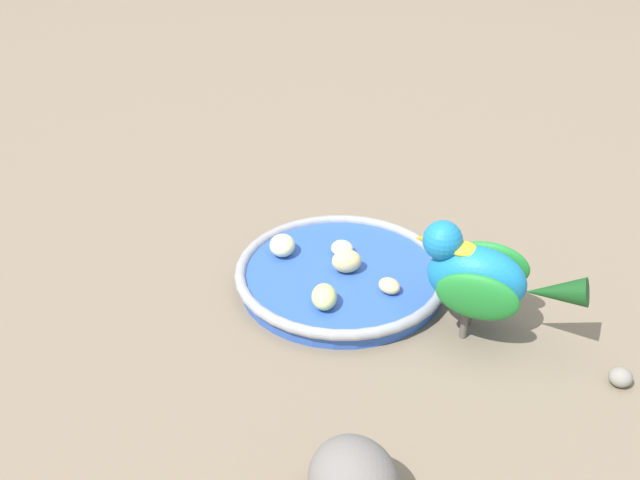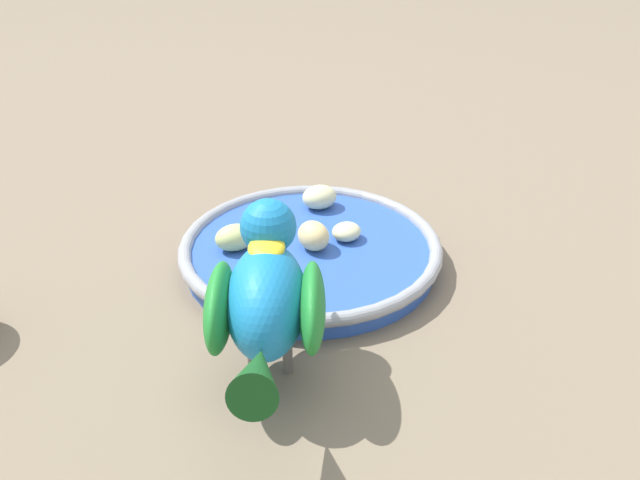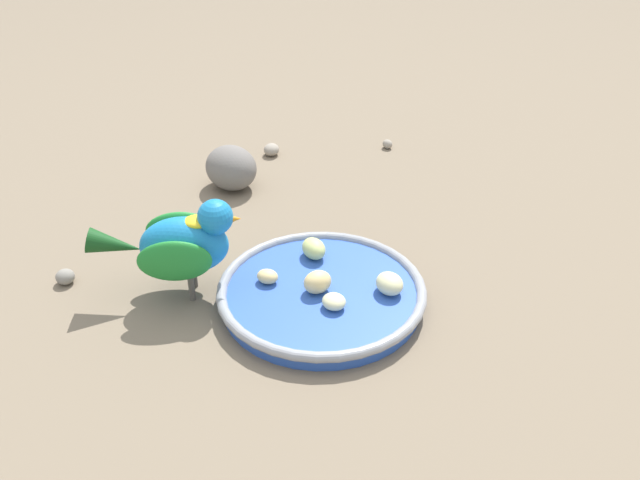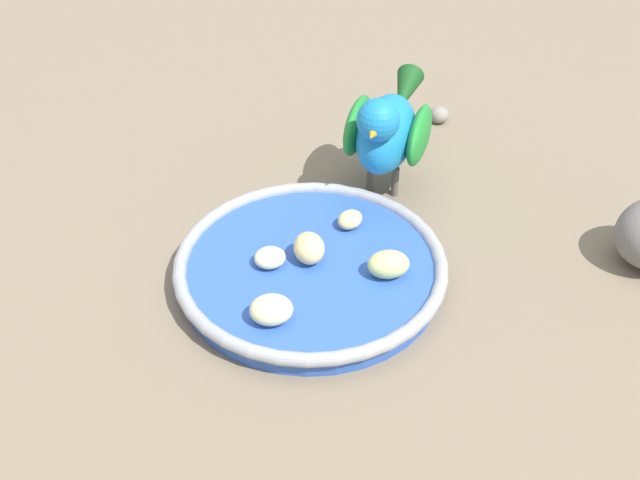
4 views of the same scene
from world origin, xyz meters
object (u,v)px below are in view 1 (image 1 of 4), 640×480
(apple_piece_2, at_px, (347,261))
(apple_piece_4, at_px, (389,286))
(apple_piece_0, at_px, (324,297))
(pebble_0, at_px, (621,377))
(apple_piece_1, at_px, (342,248))
(apple_piece_3, at_px, (282,245))
(parrot, at_px, (480,276))
(feeding_bowl, at_px, (341,275))

(apple_piece_2, bearing_deg, apple_piece_4, 41.97)
(apple_piece_0, relative_size, pebble_0, 1.60)
(apple_piece_0, distance_m, pebble_0, 0.29)
(apple_piece_1, height_order, pebble_0, apple_piece_1)
(apple_piece_3, relative_size, parrot, 0.21)
(apple_piece_0, bearing_deg, parrot, 77.19)
(apple_piece_3, bearing_deg, apple_piece_0, 19.51)
(apple_piece_0, xyz_separation_m, apple_piece_1, (-0.09, 0.03, -0.00))
(apple_piece_0, relative_size, apple_piece_1, 1.31)
(pebble_0, bearing_deg, feeding_bowl, -128.03)
(feeding_bowl, distance_m, apple_piece_2, 0.02)
(apple_piece_1, height_order, apple_piece_3, apple_piece_3)
(parrot, bearing_deg, apple_piece_3, -8.75)
(feeding_bowl, distance_m, apple_piece_3, 0.08)
(apple_piece_0, height_order, pebble_0, apple_piece_0)
(apple_piece_4, height_order, pebble_0, apple_piece_4)
(apple_piece_3, distance_m, apple_piece_4, 0.14)
(apple_piece_2, bearing_deg, parrot, 50.98)
(parrot, distance_m, pebble_0, 0.16)
(apple_piece_0, distance_m, parrot, 0.16)
(apple_piece_0, bearing_deg, apple_piece_3, -160.49)
(apple_piece_3, xyz_separation_m, apple_piece_4, (0.08, 0.11, -0.00))
(apple_piece_2, distance_m, apple_piece_3, 0.08)
(feeding_bowl, height_order, apple_piece_2, apple_piece_2)
(apple_piece_4, height_order, parrot, parrot)
(apple_piece_0, distance_m, apple_piece_4, 0.07)
(feeding_bowl, relative_size, parrot, 1.45)
(feeding_bowl, xyz_separation_m, pebble_0, (0.18, 0.24, -0.00))
(apple_piece_2, bearing_deg, apple_piece_0, -26.92)
(apple_piece_1, bearing_deg, apple_piece_3, -96.52)
(feeding_bowl, xyz_separation_m, apple_piece_1, (-0.03, 0.00, 0.01))
(pebble_0, bearing_deg, apple_piece_1, -133.37)
(apple_piece_4, bearing_deg, pebble_0, 53.56)
(apple_piece_1, height_order, parrot, parrot)
(apple_piece_0, bearing_deg, apple_piece_2, 153.08)
(apple_piece_2, relative_size, apple_piece_4, 1.31)
(feeding_bowl, bearing_deg, apple_piece_2, 93.10)
(apple_piece_0, relative_size, parrot, 0.22)
(parrot, bearing_deg, apple_piece_1, -19.84)
(apple_piece_4, bearing_deg, apple_piece_3, -128.52)
(feeding_bowl, distance_m, apple_piece_0, 0.07)
(apple_piece_1, distance_m, apple_piece_3, 0.07)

